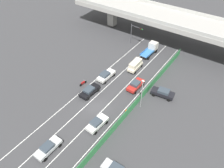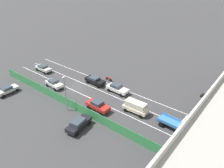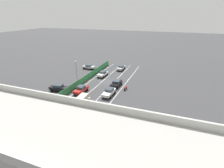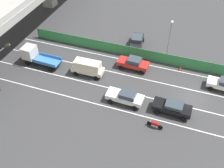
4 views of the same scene
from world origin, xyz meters
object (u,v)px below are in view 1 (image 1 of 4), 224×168
object	(u,v)px
car_sedan_silver	(48,148)
street_lamp	(142,91)
flatbed_truck_blue	(151,48)
car_van_cream	(135,65)
traffic_light	(135,31)
car_hatchback_white	(106,75)
traffic_cone	(126,110)
car_sedan_black	(89,91)
car_sedan_white	(97,123)
parked_sedan_dark	(163,93)
car_sedan_red	(136,85)
motorcycle	(83,83)

from	to	relation	value
car_sedan_silver	street_lamp	xyz separation A→B (m)	(7.15, 16.73, 3.23)
flatbed_truck_blue	street_lamp	size ratio (longest dim) A/B	0.87
car_van_cream	traffic_light	size ratio (longest dim) A/B	0.83
car_hatchback_white	flatbed_truck_blue	bearing A→B (deg)	77.62
traffic_cone	car_sedan_black	bearing A→B (deg)	-178.22
car_sedan_white	street_lamp	world-z (taller)	street_lamp
car_sedan_silver	flatbed_truck_blue	xyz separation A→B (m)	(-0.01, 34.94, 0.48)
car_hatchback_white	street_lamp	distance (m)	11.37
car_sedan_black	street_lamp	world-z (taller)	street_lamp
car_van_cream	parked_sedan_dark	xyz separation A→B (m)	(9.14, -4.64, -0.28)
car_hatchback_white	car_sedan_red	bearing A→B (deg)	8.10
car_van_cream	car_sedan_white	distance (m)	18.58
car_sedan_silver	traffic_light	size ratio (longest dim) A/B	0.83
street_lamp	traffic_cone	bearing A→B (deg)	-123.86
car_sedan_silver	car_hatchback_white	bearing A→B (deg)	99.44
car_sedan_silver	motorcycle	world-z (taller)	car_sedan_silver
car_van_cream	street_lamp	bearing A→B (deg)	-54.80
motorcycle	street_lamp	world-z (taller)	street_lamp
parked_sedan_dark	car_sedan_red	bearing A→B (deg)	-169.45
car_sedan_black	traffic_light	size ratio (longest dim) A/B	0.86
car_sedan_silver	traffic_light	bearing A→B (deg)	98.88
motorcycle	traffic_light	size ratio (longest dim) A/B	0.35
car_sedan_silver	flatbed_truck_blue	bearing A→B (deg)	90.01
car_hatchback_white	flatbed_truck_blue	distance (m)	15.40
traffic_cone	street_lamp	bearing A→B (deg)	56.14
flatbed_truck_blue	car_sedan_silver	bearing A→B (deg)	-89.99
car_sedan_red	car_sedan_silver	size ratio (longest dim) A/B	1.00
car_van_cream	car_sedan_black	bearing A→B (deg)	-104.70
car_sedan_black	motorcycle	xyz separation A→B (m)	(-2.99, 1.43, -0.42)
car_sedan_white	motorcycle	world-z (taller)	car_sedan_white
car_sedan_red	parked_sedan_dark	bearing A→B (deg)	10.55
car_sedan_red	traffic_light	world-z (taller)	traffic_light
street_lamp	parked_sedan_dark	bearing A→B (deg)	67.27
car_sedan_black	car_sedan_red	xyz separation A→B (m)	(6.74, 6.87, 0.04)
car_hatchback_white	motorcycle	world-z (taller)	car_hatchback_white
car_sedan_white	flatbed_truck_blue	bearing A→B (deg)	97.07
parked_sedan_dark	traffic_cone	size ratio (longest dim) A/B	6.90
car_sedan_silver	parked_sedan_dark	world-z (taller)	parked_sedan_dark
motorcycle	traffic_cone	xyz separation A→B (m)	(11.60, -1.16, -0.14)
car_van_cream	car_sedan_red	distance (m)	6.67
traffic_light	traffic_cone	bearing A→B (deg)	-62.92
car_sedan_red	motorcycle	distance (m)	11.16
car_sedan_silver	motorcycle	xyz separation A→B (m)	(-6.09, 15.45, -0.39)
parked_sedan_dark	traffic_light	world-z (taller)	traffic_light
street_lamp	car_sedan_black	bearing A→B (deg)	-165.17
car_sedan_red	traffic_cone	world-z (taller)	car_sedan_red
car_hatchback_white	parked_sedan_dark	bearing A→B (deg)	9.21
traffic_cone	car_sedan_silver	bearing A→B (deg)	-111.08
car_hatchback_white	traffic_cone	xyz separation A→B (m)	(8.81, -5.62, -0.60)
car_van_cream	parked_sedan_dark	world-z (taller)	car_van_cream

